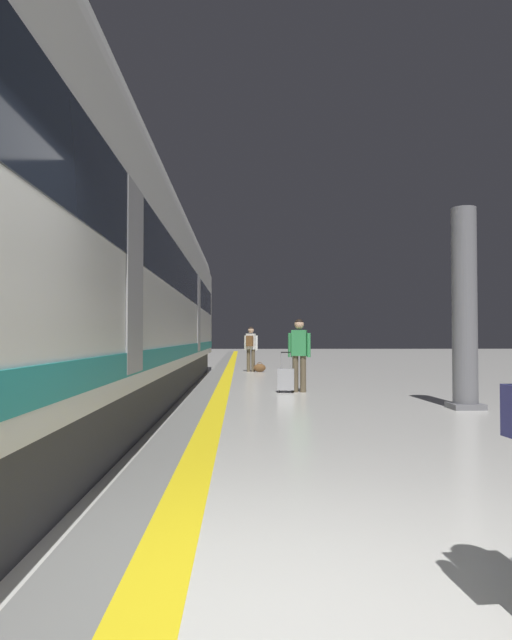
% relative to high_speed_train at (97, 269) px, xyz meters
% --- Properties ---
extents(ground_plane, '(120.00, 120.00, 0.00)m').
position_rel_high_speed_train_xyz_m(ground_plane, '(2.81, -7.73, -2.50)').
color(ground_plane, silver).
extents(safety_line_strip, '(0.36, 80.00, 0.01)m').
position_rel_high_speed_train_xyz_m(safety_line_strip, '(2.14, 2.27, -2.50)').
color(safety_line_strip, yellow).
rests_on(safety_line_strip, ground).
extents(tactile_edge_band, '(0.65, 80.00, 0.01)m').
position_rel_high_speed_train_xyz_m(tactile_edge_band, '(1.80, 2.27, -2.50)').
color(tactile_edge_band, slate).
rests_on(tactile_edge_band, ground).
extents(high_speed_train, '(2.94, 27.76, 4.97)m').
position_rel_high_speed_train_xyz_m(high_speed_train, '(0.00, 0.00, 0.00)').
color(high_speed_train, '#38383D').
rests_on(high_speed_train, ground).
extents(passenger_near, '(0.52, 0.28, 1.70)m').
position_rel_high_speed_train_xyz_m(passenger_near, '(3.94, 3.01, -1.51)').
color(passenger_near, brown).
rests_on(passenger_near, ground).
extents(suitcase_near, '(0.40, 0.27, 0.94)m').
position_rel_high_speed_train_xyz_m(suitcase_near, '(3.63, 2.90, -2.20)').
color(suitcase_near, '#9E9EA3').
rests_on(suitcase_near, ground).
extents(passenger_mid, '(0.50, 0.39, 1.66)m').
position_rel_high_speed_train_xyz_m(passenger_mid, '(2.95, 10.99, -1.52)').
color(passenger_mid, brown).
rests_on(passenger_mid, ground).
extents(duffel_bag_mid, '(0.44, 0.26, 0.36)m').
position_rel_high_speed_train_xyz_m(duffel_bag_mid, '(3.28, 10.84, -2.35)').
color(duffel_bag_mid, brown).
rests_on(duffel_bag_mid, ground).
extents(platform_pillar, '(0.56, 0.56, 3.60)m').
position_rel_high_speed_train_xyz_m(platform_pillar, '(6.59, -0.20, -0.78)').
color(platform_pillar, slate).
rests_on(platform_pillar, ground).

